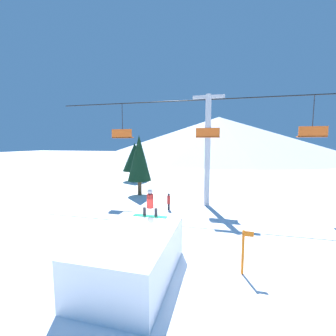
{
  "coord_description": "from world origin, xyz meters",
  "views": [
    {
      "loc": [
        2.34,
        -7.94,
        4.97
      ],
      "look_at": [
        -0.83,
        4.65,
        3.49
      ],
      "focal_mm": 24.0,
      "sensor_mm": 36.0,
      "label": 1
    }
  ],
  "objects_px": {
    "trail_marker": "(243,251)",
    "distant_skier": "(169,201)",
    "snow_ramp": "(133,255)",
    "snowboarder": "(150,203)",
    "pine_tree_near": "(139,158)"
  },
  "relations": [
    {
      "from": "pine_tree_near",
      "to": "trail_marker",
      "type": "relative_size",
      "value": 3.3
    },
    {
      "from": "trail_marker",
      "to": "distant_skier",
      "type": "xyz_separation_m",
      "value": [
        -4.7,
        7.29,
        -0.25
      ]
    },
    {
      "from": "distant_skier",
      "to": "snowboarder",
      "type": "bearing_deg",
      "value": -83.21
    },
    {
      "from": "snowboarder",
      "to": "distant_skier",
      "type": "height_order",
      "value": "snowboarder"
    },
    {
      "from": "pine_tree_near",
      "to": "trail_marker",
      "type": "xyz_separation_m",
      "value": [
        8.52,
        -11.2,
        -2.59
      ]
    },
    {
      "from": "trail_marker",
      "to": "distant_skier",
      "type": "bearing_deg",
      "value": 122.82
    },
    {
      "from": "snowboarder",
      "to": "distant_skier",
      "type": "bearing_deg",
      "value": 96.79
    },
    {
      "from": "snowboarder",
      "to": "pine_tree_near",
      "type": "xyz_separation_m",
      "value": [
        -4.6,
        10.47,
        1.2
      ]
    },
    {
      "from": "pine_tree_near",
      "to": "distant_skier",
      "type": "height_order",
      "value": "pine_tree_near"
    },
    {
      "from": "distant_skier",
      "to": "trail_marker",
      "type": "bearing_deg",
      "value": -57.18
    },
    {
      "from": "snow_ramp",
      "to": "trail_marker",
      "type": "distance_m",
      "value": 4.13
    },
    {
      "from": "snow_ramp",
      "to": "trail_marker",
      "type": "relative_size",
      "value": 2.7
    },
    {
      "from": "snow_ramp",
      "to": "pine_tree_near",
      "type": "relative_size",
      "value": 0.82
    },
    {
      "from": "snowboarder",
      "to": "pine_tree_near",
      "type": "height_order",
      "value": "pine_tree_near"
    },
    {
      "from": "distant_skier",
      "to": "pine_tree_near",
      "type": "bearing_deg",
      "value": 134.28
    }
  ]
}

